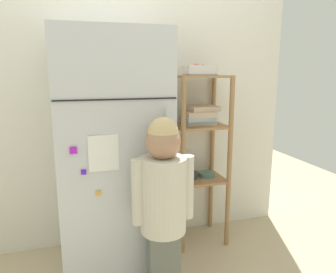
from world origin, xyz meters
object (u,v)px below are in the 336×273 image
at_px(child_standing, 163,194).
at_px(pantry_shelf_unit, 199,138).
at_px(fruit_bin, 199,70).
at_px(refrigerator, 113,155).

bearing_deg(child_standing, pantry_shelf_unit, 53.45).
relative_size(child_standing, fruit_bin, 5.01).
relative_size(refrigerator, child_standing, 1.44).
xyz_separation_m(pantry_shelf_unit, fruit_bin, (-0.01, 0.01, 0.52)).
bearing_deg(refrigerator, pantry_shelf_unit, 12.86).
bearing_deg(fruit_bin, child_standing, -125.64).
height_order(child_standing, pantry_shelf_unit, pantry_shelf_unit).
distance_m(refrigerator, child_standing, 0.53).
relative_size(refrigerator, fruit_bin, 7.23).
distance_m(child_standing, fruit_bin, 1.05).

